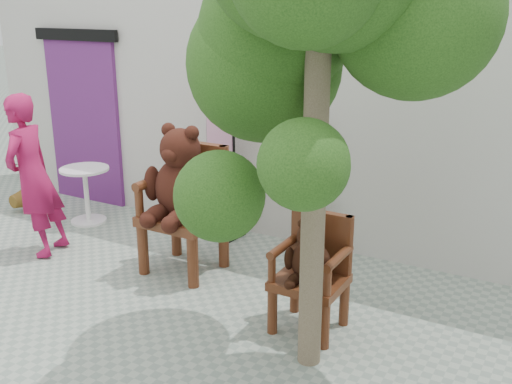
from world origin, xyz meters
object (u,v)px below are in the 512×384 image
(chair_big, at_px, (183,189))
(tree, at_px, (307,8))
(display_stand, at_px, (221,188))
(person, at_px, (33,176))
(chair_small, at_px, (312,263))
(cafe_table, at_px, (86,188))
(stool_bucket, at_px, (310,199))

(chair_big, height_order, tree, tree)
(chair_big, distance_m, display_stand, 1.04)
(person, height_order, display_stand, person)
(chair_big, relative_size, person, 0.88)
(display_stand, bearing_deg, chair_small, -32.24)
(cafe_table, xyz_separation_m, display_stand, (1.71, 0.45, 0.14))
(chair_big, bearing_deg, tree, -26.60)
(display_stand, bearing_deg, cafe_table, -159.42)
(person, xyz_separation_m, display_stand, (1.48, 1.41, -0.29))
(chair_small, xyz_separation_m, tree, (0.10, -0.44, 2.03))
(cafe_table, bearing_deg, person, -76.52)
(chair_small, bearing_deg, person, -179.84)
(chair_small, xyz_separation_m, cafe_table, (-3.51, 0.95, -0.15))
(display_stand, bearing_deg, person, -130.59)
(chair_small, bearing_deg, stool_bucket, 115.11)
(tree, bearing_deg, chair_small, 103.24)
(chair_big, bearing_deg, chair_small, -14.70)
(chair_big, height_order, cafe_table, chair_big)
(chair_big, bearing_deg, person, -165.43)
(chair_small, relative_size, display_stand, 0.65)
(chair_big, xyz_separation_m, cafe_table, (-1.89, 0.53, -0.43))
(chair_big, height_order, person, person)
(chair_small, height_order, tree, tree)
(display_stand, relative_size, stool_bucket, 1.04)
(chair_small, xyz_separation_m, stool_bucket, (-0.66, 1.41, 0.05))
(cafe_table, height_order, tree, tree)
(chair_big, distance_m, stool_bucket, 1.39)
(display_stand, distance_m, stool_bucket, 1.14)
(display_stand, bearing_deg, stool_bucket, 5.90)
(stool_bucket, bearing_deg, display_stand, -179.90)
(stool_bucket, relative_size, tree, 0.41)
(stool_bucket, bearing_deg, tree, -67.54)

